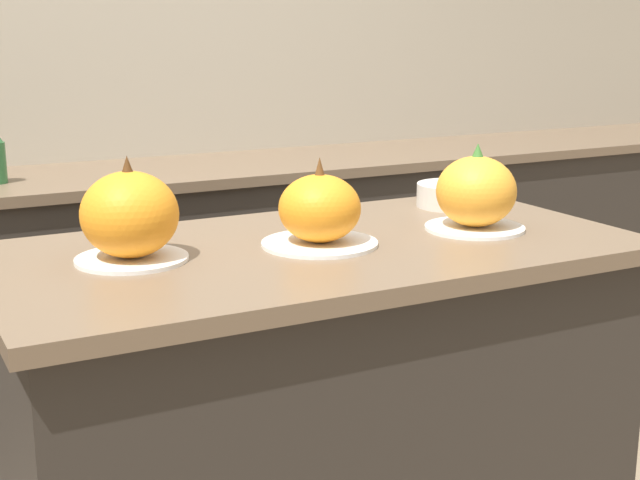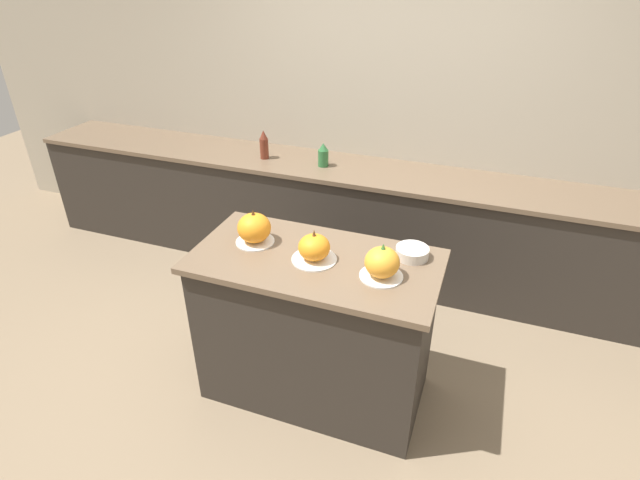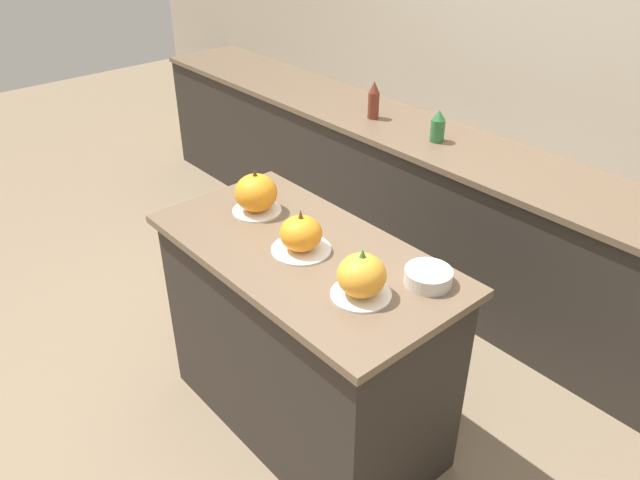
{
  "view_description": "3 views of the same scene",
  "coord_description": "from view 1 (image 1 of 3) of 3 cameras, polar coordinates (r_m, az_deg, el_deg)",
  "views": [
    {
      "loc": [
        -0.82,
        -1.57,
        1.39
      ],
      "look_at": [
        -0.02,
        -0.05,
        0.97
      ],
      "focal_mm": 50.0,
      "sensor_mm": 36.0,
      "label": 1
    },
    {
      "loc": [
        0.79,
        -2.07,
        2.36
      ],
      "look_at": [
        0.02,
        0.02,
        1.06
      ],
      "focal_mm": 28.0,
      "sensor_mm": 36.0,
      "label": 2
    },
    {
      "loc": [
        1.61,
        -1.32,
        2.27
      ],
      "look_at": [
        0.07,
        0.03,
        1.02
      ],
      "focal_mm": 35.0,
      "sensor_mm": 36.0,
      "label": 3
    }
  ],
  "objects": [
    {
      "name": "kitchen_island",
      "position": [
        1.99,
        -0.17,
        -13.61
      ],
      "size": [
        1.32,
        0.68,
        0.95
      ],
      "color": "#2D2823",
      "rests_on": "ground_plane"
    },
    {
      "name": "pumpkin_cake_center",
      "position": [
        1.8,
        0.11,
        1.83
      ],
      "size": [
        0.24,
        0.24,
        0.18
      ],
      "color": "white",
      "rests_on": "kitchen_island"
    },
    {
      "name": "mixing_bowl",
      "position": [
        2.22,
        8.46,
        2.86
      ],
      "size": [
        0.17,
        0.17,
        0.06
      ],
      "color": "beige",
      "rests_on": "kitchen_island"
    },
    {
      "name": "wall_back",
      "position": [
        3.39,
        -13.93,
        10.88
      ],
      "size": [
        8.0,
        0.06,
        2.5
      ],
      "color": "#B2A893",
      "rests_on": "ground_plane"
    },
    {
      "name": "pumpkin_cake_right",
      "position": [
        1.97,
        9.96,
        2.92
      ],
      "size": [
        0.22,
        0.22,
        0.19
      ],
      "color": "white",
      "rests_on": "kitchen_island"
    },
    {
      "name": "pumpkin_cake_left",
      "position": [
        1.71,
        -12.08,
        1.45
      ],
      "size": [
        0.21,
        0.21,
        0.2
      ],
      "color": "white",
      "rests_on": "kitchen_island"
    },
    {
      "name": "back_counter",
      "position": [
        3.2,
        -11.69,
        -3.65
      ],
      "size": [
        6.0,
        0.6,
        0.9
      ],
      "color": "#2D2823",
      "rests_on": "ground_plane"
    }
  ]
}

